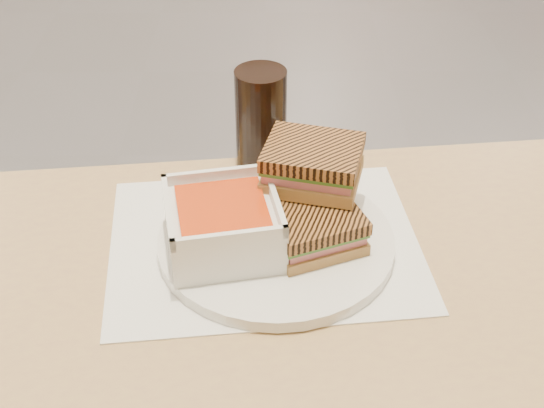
{
  "coord_description": "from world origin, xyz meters",
  "views": [
    {
      "loc": [
        0.0,
        -2.69,
        1.34
      ],
      "look_at": [
        0.01,
        -2.0,
        0.82
      ],
      "focal_mm": 47.9,
      "sensor_mm": 36.0,
      "label": 1
    }
  ],
  "objects_px": {
    "soup_bowl": "(223,226)",
    "panini_lower": "(315,229)",
    "cola_glass": "(261,121)",
    "main_table": "(302,393)",
    "plate": "(276,242)"
  },
  "relations": [
    {
      "from": "soup_bowl",
      "to": "panini_lower",
      "type": "xyz_separation_m",
      "value": [
        0.11,
        0.0,
        -0.01
      ]
    },
    {
      "from": "main_table",
      "to": "panini_lower",
      "type": "relative_size",
      "value": 9.63
    },
    {
      "from": "main_table",
      "to": "cola_glass",
      "type": "distance_m",
      "value": 0.37
    },
    {
      "from": "main_table",
      "to": "panini_lower",
      "type": "height_order",
      "value": "panini_lower"
    },
    {
      "from": "panini_lower",
      "to": "soup_bowl",
      "type": "bearing_deg",
      "value": -178.84
    },
    {
      "from": "soup_bowl",
      "to": "cola_glass",
      "type": "relative_size",
      "value": 1.01
    },
    {
      "from": "panini_lower",
      "to": "cola_glass",
      "type": "relative_size",
      "value": 0.86
    },
    {
      "from": "panini_lower",
      "to": "cola_glass",
      "type": "bearing_deg",
      "value": 108.61
    },
    {
      "from": "plate",
      "to": "soup_bowl",
      "type": "distance_m",
      "value": 0.08
    },
    {
      "from": "panini_lower",
      "to": "plate",
      "type": "bearing_deg",
      "value": 163.26
    },
    {
      "from": "plate",
      "to": "cola_glass",
      "type": "xyz_separation_m",
      "value": [
        -0.02,
        0.18,
        0.07
      ]
    },
    {
      "from": "main_table",
      "to": "soup_bowl",
      "type": "bearing_deg",
      "value": 127.96
    },
    {
      "from": "main_table",
      "to": "panini_lower",
      "type": "distance_m",
      "value": 0.2
    },
    {
      "from": "main_table",
      "to": "soup_bowl",
      "type": "relative_size",
      "value": 8.18
    },
    {
      "from": "plate",
      "to": "cola_glass",
      "type": "bearing_deg",
      "value": 95.97
    }
  ]
}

